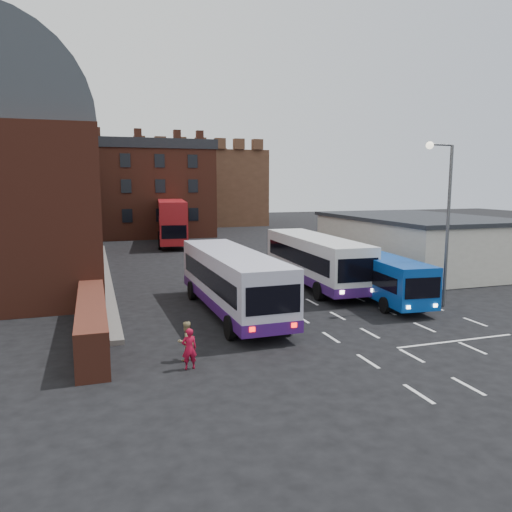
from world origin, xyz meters
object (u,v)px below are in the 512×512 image
object	(u,v)px
bus_blue	(377,273)
street_lamp	(444,210)
bus_white_outbound	(232,277)
pedestrian_red	(189,349)
bus_red_double	(172,221)
pedestrian_beige	(186,341)
bus_white_inbound	(315,257)

from	to	relation	value
bus_blue	street_lamp	xyz separation A→B (m)	(2.29, -2.79, 3.89)
bus_white_outbound	street_lamp	xyz separation A→B (m)	(11.38, -2.31, 3.51)
pedestrian_red	bus_red_double	bearing A→B (deg)	-100.62
street_lamp	pedestrian_red	size ratio (longest dim) A/B	5.77
bus_white_outbound	bus_red_double	bearing A→B (deg)	86.20
bus_white_outbound	bus_blue	bearing A→B (deg)	2.07
bus_white_outbound	bus_blue	world-z (taller)	bus_white_outbound
street_lamp	pedestrian_beige	world-z (taller)	street_lamp
bus_white_outbound	bus_blue	xyz separation A→B (m)	(9.10, 0.48, -0.38)
bus_red_double	pedestrian_beige	size ratio (longest dim) A/B	8.11
bus_white_inbound	pedestrian_red	xyz separation A→B (m)	(-10.84, -12.36, -1.19)
bus_red_double	pedestrian_beige	bearing A→B (deg)	88.88
street_lamp	pedestrian_red	xyz separation A→B (m)	(-15.05, -4.92, -4.67)
bus_blue	pedestrian_beige	world-z (taller)	bus_blue
street_lamp	pedestrian_beige	distance (m)	16.20
pedestrian_beige	bus_white_inbound	bearing A→B (deg)	-159.06
bus_white_outbound	street_lamp	world-z (taller)	street_lamp
bus_white_inbound	bus_white_outbound	bearing A→B (deg)	37.75
bus_white_inbound	pedestrian_beige	size ratio (longest dim) A/B	7.91
bus_blue	street_lamp	world-z (taller)	street_lamp
bus_blue	street_lamp	size ratio (longest dim) A/B	1.09
bus_white_outbound	bus_blue	size ratio (longest dim) A/B	1.23
bus_white_inbound	bus_blue	xyz separation A→B (m)	(1.92, -4.65, -0.40)
pedestrian_beige	bus_red_double	bearing A→B (deg)	-123.60
street_lamp	bus_red_double	bearing A→B (deg)	106.56
bus_white_inbound	bus_blue	distance (m)	5.05
bus_white_inbound	pedestrian_beige	bearing A→B (deg)	48.83
bus_white_outbound	pedestrian_red	bearing A→B (deg)	-117.79
pedestrian_beige	pedestrian_red	bearing A→B (deg)	60.73
bus_blue	street_lamp	distance (m)	5.30
pedestrian_red	pedestrian_beige	xyz separation A→B (m)	(0.06, 0.95, -0.00)
bus_white_inbound	bus_red_double	world-z (taller)	bus_red_double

